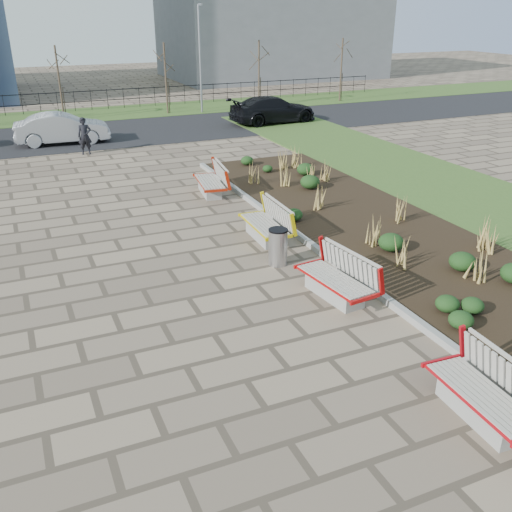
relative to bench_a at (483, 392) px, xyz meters
name	(u,v)px	position (x,y,z in m)	size (l,w,h in m)	color
ground	(246,381)	(-3.00, 2.37, -0.50)	(120.00, 120.00, 0.00)	#806D58
planting_bed	(379,231)	(3.25, 7.37, -0.45)	(4.50, 18.00, 0.10)	black
planting_curb	(308,242)	(0.92, 7.37, -0.42)	(0.16, 18.00, 0.15)	gray
grass_verge_near	(504,210)	(8.00, 7.37, -0.48)	(5.00, 38.00, 0.04)	#33511E
grass_verge_far	(62,116)	(-3.00, 30.37, -0.48)	(80.00, 5.00, 0.04)	#33511E
road	(75,136)	(-3.00, 24.37, -0.49)	(80.00, 7.00, 0.02)	black
bench_a	(483,392)	(0.00, 0.00, 0.00)	(0.90, 2.10, 1.00)	#B00B14
bench_b	(335,277)	(0.00, 4.46, 0.00)	(0.90, 2.10, 1.00)	#AE0B0C
bench_c	(264,222)	(0.00, 8.23, 0.00)	(0.90, 2.10, 1.00)	#D7BC0B
bench_d	(209,180)	(0.00, 12.78, 0.00)	(0.90, 2.10, 1.00)	#A31F0A
litter_bin	(278,247)	(-0.38, 6.57, -0.04)	(0.47, 0.47, 0.92)	#B2B2B7
pedestrian	(85,136)	(-3.03, 20.41, 0.30)	(0.58, 0.38, 1.59)	black
car_silver	(62,128)	(-3.70, 22.96, 0.22)	(1.49, 4.27, 1.41)	gray
car_black	(273,110)	(7.53, 23.66, 0.23)	(2.00, 4.92, 1.43)	black
tree_c	(60,84)	(-3.00, 28.87, 1.54)	(1.40, 1.40, 4.00)	#4C3D2D
tree_d	(166,79)	(3.00, 28.87, 1.54)	(1.40, 1.40, 4.00)	#4C3D2D
tree_e	(259,74)	(9.00, 28.87, 1.54)	(1.40, 1.40, 4.00)	#4C3D2D
tree_f	(341,70)	(15.00, 28.87, 1.54)	(1.40, 1.40, 4.00)	#4C3D2D
lamp_east	(200,60)	(5.00, 28.37, 2.54)	(0.24, 0.60, 6.00)	gray
railing_fence	(57,102)	(-3.00, 31.87, 0.14)	(44.00, 0.10, 1.20)	black
building_grey	(270,17)	(17.00, 44.37, 4.50)	(18.00, 12.00, 10.00)	slate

